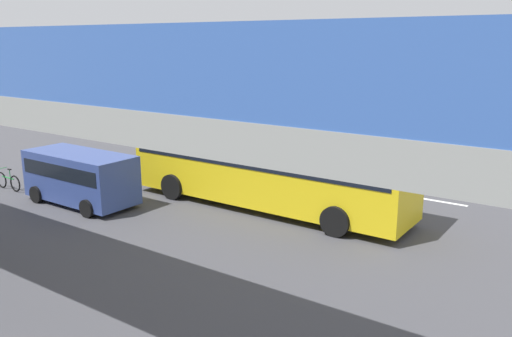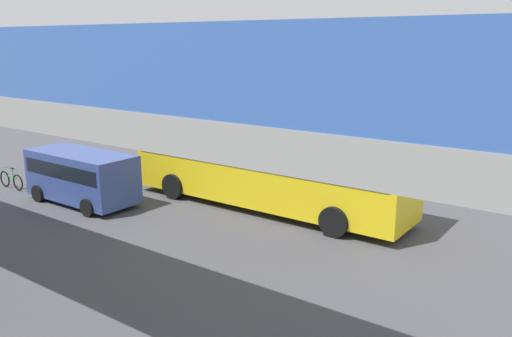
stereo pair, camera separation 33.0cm
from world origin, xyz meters
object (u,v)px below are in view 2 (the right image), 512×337
Objects in this scene: bicycle_green at (11,180)px; pedestrian at (318,158)px; bicycle_blue at (57,172)px; bicycle_orange at (75,164)px; parked_van at (82,174)px; city_bus at (265,160)px.

pedestrian reaches higher than bicycle_green.
bicycle_blue is 1.00× the size of bicycle_green.
bicycle_blue is 1.75m from bicycle_orange.
bicycle_green is 13.84m from pedestrian.
parked_van is 2.71× the size of bicycle_blue.
bicycle_orange is (0.81, -1.55, 0.00)m from bicycle_blue.
city_bus is at bearing -167.12° from bicycle_blue.
bicycle_blue is 12.21m from pedestrian.
bicycle_blue is 2.08m from bicycle_green.
bicycle_blue is at bearing -99.40° from bicycle_green.
parked_van is at bearing 147.52° from bicycle_orange.
bicycle_green is at bearing 80.60° from bicycle_blue.
pedestrian reaches higher than bicycle_orange.
bicycle_orange is at bearing -62.48° from bicycle_blue.
parked_van is 5.66m from bicycle_orange.
pedestrian is (-10.28, -6.15, 0.51)m from bicycle_orange.
parked_van reaches higher than bicycle_blue.
bicycle_green is at bearing 44.82° from pedestrian.
parked_van is 2.71× the size of bicycle_green.
bicycle_orange is at bearing -82.60° from bicycle_green.
parked_van is 2.71× the size of bicycle_orange.
pedestrian is at bearing -140.89° from bicycle_blue.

